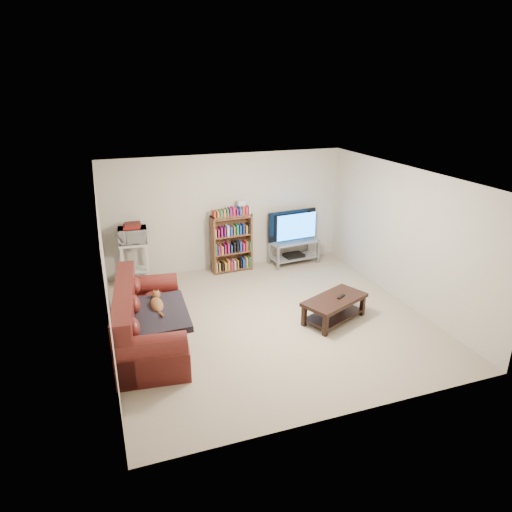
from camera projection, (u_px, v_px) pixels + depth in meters
name	position (u px, v px, depth m)	size (l,w,h in m)	color
floor	(270.00, 319.00, 7.63)	(5.00, 5.00, 0.00)	tan
ceiling	(271.00, 176.00, 6.78)	(5.00, 5.00, 0.00)	white
wall_back	(227.00, 212.00, 9.41)	(5.00, 5.00, 0.00)	beige
wall_front	(352.00, 326.00, 5.00)	(5.00, 5.00, 0.00)	beige
wall_left	(105.00, 272.00, 6.44)	(5.00, 5.00, 0.00)	beige
wall_right	(403.00, 236.00, 7.98)	(5.00, 5.00, 0.00)	beige
sofa	(146.00, 325.00, 6.79)	(1.20, 2.31, 0.95)	#5C1C17
blanket	(157.00, 315.00, 6.61)	(0.86, 1.11, 0.10)	black
cat	(157.00, 305.00, 6.77)	(0.24, 0.61, 0.18)	brown
coffee_table	(334.00, 305.00, 7.50)	(1.25, 0.96, 0.41)	black
remote	(341.00, 297.00, 7.48)	(0.18, 0.05, 0.02)	black
tv_stand	(294.00, 248.00, 9.87)	(1.09, 0.57, 0.52)	#999EA3
television	(295.00, 226.00, 9.69)	(1.13, 0.15, 0.65)	black
dvd_player	(294.00, 255.00, 9.93)	(0.42, 0.29, 0.06)	black
bookshelf	(232.00, 242.00, 9.39)	(0.85, 0.31, 1.21)	brown
shelf_clutter	(235.00, 209.00, 9.19)	(0.62, 0.22, 0.28)	silver
microwave_stand	(135.00, 258.00, 8.78)	(0.57, 0.43, 0.86)	silver
microwave	(133.00, 235.00, 8.61)	(0.53, 0.36, 0.29)	silver
game_boxes	(132.00, 227.00, 8.55)	(0.31, 0.27, 0.05)	maroon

